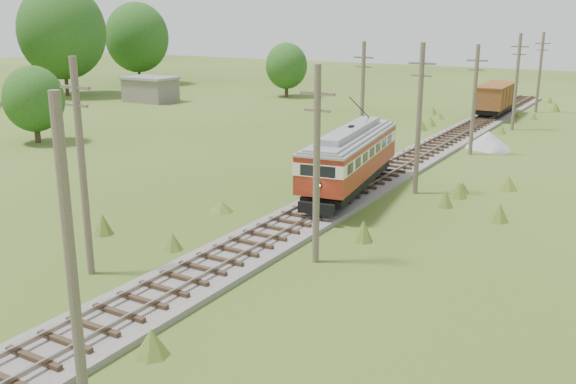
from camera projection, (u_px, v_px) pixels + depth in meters
The scene contains 17 objects.
railbed_main at pixel (385, 174), 43.15m from camera, with size 3.60×96.00×0.57m.
streetcar at pixel (350, 154), 37.90m from camera, with size 4.53×12.08×5.46m.
gondola at pixel (496, 97), 67.71m from camera, with size 3.10×8.86×2.92m.
gravel_pile at pixel (489, 141), 52.01m from camera, with size 3.78×4.01×1.38m.
utility_pole_r_1 at pixel (71, 262), 16.46m from camera, with size 0.30×0.30×8.80m.
utility_pole_r_2 at pixel (317, 164), 27.13m from camera, with size 1.60×0.30×8.60m.
utility_pole_r_3 at pixel (419, 118), 37.90m from camera, with size 1.60×0.30×9.00m.
utility_pole_r_4 at pixel (474, 99), 48.86m from camera, with size 1.60×0.30×8.40m.
utility_pole_r_5 at pixel (516, 81), 59.37m from camera, with size 1.60×0.30×8.90m.
utility_pole_r_6 at pixel (540, 72), 70.27m from camera, with size 1.60×0.30×8.70m.
utility_pole_l_a at pixel (82, 167), 25.79m from camera, with size 1.60×0.30×9.00m.
utility_pole_l_b at pixel (362, 97), 49.20m from camera, with size 1.60×0.30×8.60m.
tree_left_4 at pixel (62, 32), 84.08m from camera, with size 11.34×11.34×14.61m.
tree_left_5 at pixel (137, 37), 98.65m from camera, with size 9.66×9.66×12.44m.
tree_mid_a at pixel (286, 66), 84.06m from camera, with size 5.46×5.46×7.03m.
tree_mid_c at pixel (34, 99), 53.63m from camera, with size 5.04×5.04×6.49m.
shed at pixel (150, 89), 79.84m from camera, with size 6.40×4.40×3.10m.
Camera 1 is at (15.75, -5.38, 10.54)m, focal length 40.00 mm.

